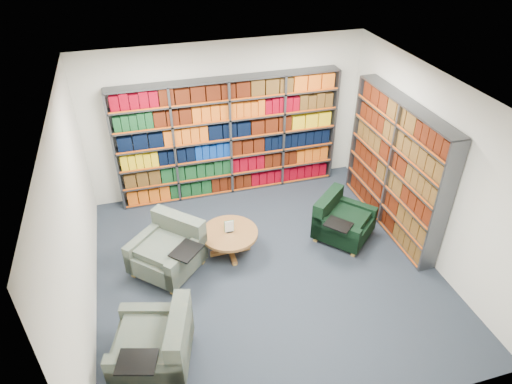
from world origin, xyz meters
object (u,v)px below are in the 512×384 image
object	(u,v)px
chair_teal_left	(170,250)
chair_green_right	(340,221)
chair_teal_front	(159,345)
coffee_table	(230,236)

from	to	relation	value
chair_teal_left	chair_green_right	size ratio (longest dim) A/B	1.10
chair_green_right	chair_teal_front	xyz separation A→B (m)	(-3.11, -1.65, 0.03)
chair_green_right	chair_teal_front	world-z (taller)	chair_teal_front
chair_teal_left	chair_green_right	distance (m)	2.76
chair_teal_left	coffee_table	distance (m)	0.93
chair_green_right	coffee_table	world-z (taller)	chair_green_right
chair_green_right	coffee_table	distance (m)	1.84
coffee_table	chair_green_right	bearing A→B (deg)	-2.68
chair_teal_front	coffee_table	size ratio (longest dim) A/B	1.31
coffee_table	chair_teal_front	bearing A→B (deg)	-126.25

